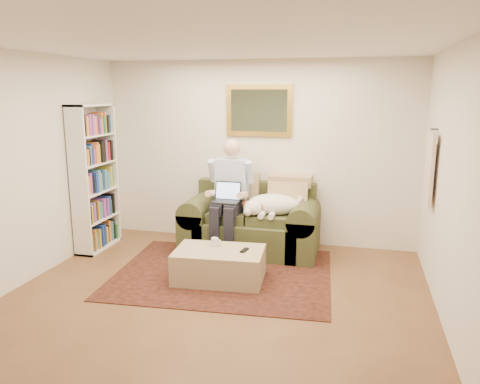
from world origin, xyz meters
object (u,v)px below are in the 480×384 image
at_px(laptop, 227,196).
at_px(sleeping_dog, 274,204).
at_px(sofa, 251,228).
at_px(ottoman, 219,265).
at_px(seated_man, 228,198).
at_px(coffee_mug, 215,242).
at_px(bookshelf, 94,178).

height_order(laptop, sleeping_dog, laptop).
relative_size(sofa, ottoman, 1.79).
xyz_separation_m(seated_man, laptop, (0.00, -0.07, 0.04)).
relative_size(ottoman, coffee_mug, 10.19).
bearing_deg(ottoman, sleeping_dog, 66.23).
xyz_separation_m(laptop, sleeping_dog, (0.60, 0.15, -0.11)).
bearing_deg(ottoman, coffee_mug, 126.64).
bearing_deg(sleeping_dog, bookshelf, -172.71).
height_order(ottoman, bookshelf, bookshelf).
bearing_deg(bookshelf, coffee_mug, -17.03).
height_order(sofa, laptop, laptop).
bearing_deg(sleeping_dog, laptop, -166.36).
bearing_deg(laptop, sofa, 41.02).
relative_size(sofa, coffee_mug, 18.26).
distance_m(sofa, laptop, 0.61).
distance_m(sleeping_dog, coffee_mug, 1.08).
bearing_deg(sofa, bookshelf, -169.17).
bearing_deg(laptop, coffee_mug, -85.25).
xyz_separation_m(sleeping_dog, bookshelf, (-2.45, -0.31, 0.30)).
height_order(sofa, ottoman, sofa).
bearing_deg(ottoman, seated_man, 99.21).
relative_size(seated_man, sleeping_dog, 2.04).
xyz_separation_m(seated_man, ottoman, (0.15, -0.94, -0.58)).
relative_size(seated_man, laptop, 4.33).
height_order(sofa, bookshelf, bookshelf).
relative_size(sleeping_dog, coffee_mug, 7.52).
distance_m(sleeping_dog, ottoman, 1.23).
distance_m(laptop, ottoman, 1.08).
distance_m(sofa, bookshelf, 2.26).
bearing_deg(bookshelf, sofa, 10.83).
height_order(seated_man, coffee_mug, seated_man).
height_order(seated_man, laptop, seated_man).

